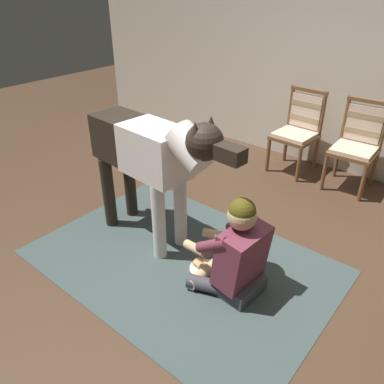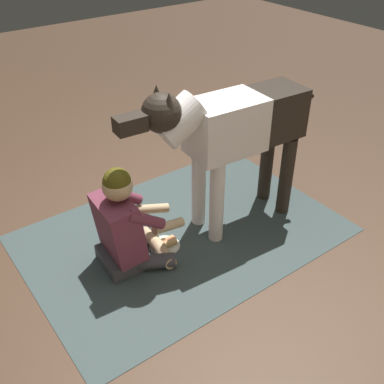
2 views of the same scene
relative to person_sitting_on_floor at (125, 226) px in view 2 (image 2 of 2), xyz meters
The scene contains 5 objects.
ground_plane 0.48m from the person_sitting_on_floor, 164.96° to the right, with size 13.73×13.73×0.00m, color #473122.
area_rug 0.61m from the person_sitting_on_floor, behind, with size 2.46×1.69×0.01m, color #3A4847.
person_sitting_on_floor is the anchor object (origin of this frame).
large_dog 1.05m from the person_sitting_on_floor, behind, with size 1.72×0.42×1.29m.
hot_dog_on_plate 0.44m from the person_sitting_on_floor, behind, with size 0.24×0.24×0.06m.
Camera 2 is at (1.50, 2.47, 2.38)m, focal length 43.18 mm.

